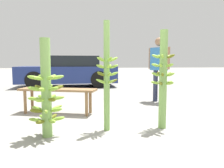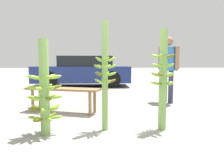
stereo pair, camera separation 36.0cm
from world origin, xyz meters
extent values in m
plane|color=gray|center=(0.00, 0.00, 0.00)|extent=(80.00, 80.00, 0.00)
cylinder|color=#7AA851|center=(-0.94, 0.13, 0.69)|extent=(0.14, 0.14, 1.38)
ellipsoid|color=#84B238|center=(-1.02, 0.26, 0.84)|extent=(0.15, 0.19, 0.09)
ellipsoid|color=#84B238|center=(-1.10, 0.12, 0.84)|extent=(0.19, 0.06, 0.09)
ellipsoid|color=#84B238|center=(-1.01, -0.01, 0.84)|extent=(0.13, 0.19, 0.09)
ellipsoid|color=#84B238|center=(-0.86, -0.01, 0.84)|extent=(0.15, 0.19, 0.09)
ellipsoid|color=#84B238|center=(-0.79, 0.13, 0.84)|extent=(0.19, 0.06, 0.09)
ellipsoid|color=#84B238|center=(-0.87, 0.26, 0.84)|extent=(0.13, 0.19, 0.09)
ellipsoid|color=#84B238|center=(-1.09, 0.08, 0.69)|extent=(0.20, 0.11, 0.09)
ellipsoid|color=#84B238|center=(-0.97, -0.03, 0.69)|extent=(0.09, 0.20, 0.09)
ellipsoid|color=#84B238|center=(-0.83, 0.02, 0.69)|extent=(0.18, 0.16, 0.09)
ellipsoid|color=#5D6216|center=(-0.80, 0.17, 0.69)|extent=(0.20, 0.11, 0.09)
ellipsoid|color=#84B238|center=(-0.91, 0.28, 0.69)|extent=(0.09, 0.20, 0.09)
ellipsoid|color=#5D6216|center=(-1.06, 0.23, 0.69)|extent=(0.18, 0.16, 0.09)
ellipsoid|color=#84B238|center=(-1.00, -0.02, 0.55)|extent=(0.12, 0.19, 0.07)
ellipsoid|color=#5D6216|center=(-0.85, 0.00, 0.55)|extent=(0.15, 0.18, 0.07)
ellipsoid|color=#84B238|center=(-0.79, 0.14, 0.55)|extent=(0.19, 0.07, 0.07)
ellipsoid|color=#84B238|center=(-0.88, 0.27, 0.55)|extent=(0.12, 0.19, 0.07)
ellipsoid|color=#84B238|center=(-1.03, 0.25, 0.55)|extent=(0.15, 0.18, 0.07)
ellipsoid|color=#84B238|center=(-1.10, 0.11, 0.55)|extent=(0.19, 0.07, 0.07)
ellipsoid|color=#84B238|center=(-0.80, 0.06, 0.39)|extent=(0.19, 0.13, 0.10)
ellipsoid|color=#84B238|center=(-0.82, 0.21, 0.39)|extent=(0.18, 0.15, 0.10)
ellipsoid|color=#84B238|center=(-0.96, 0.28, 0.39)|extent=(0.07, 0.19, 0.10)
ellipsoid|color=#84B238|center=(-1.08, 0.19, 0.39)|extent=(0.19, 0.13, 0.10)
ellipsoid|color=#5D6216|center=(-1.07, 0.04, 0.39)|extent=(0.18, 0.15, 0.10)
ellipsoid|color=#84B238|center=(-0.93, -0.03, 0.39)|extent=(0.07, 0.19, 0.10)
ellipsoid|color=#84B238|center=(-0.85, 0.00, 0.25)|extent=(0.15, 0.19, 0.08)
ellipsoid|color=#84B238|center=(-0.79, 0.14, 0.25)|extent=(0.19, 0.06, 0.08)
ellipsoid|color=#5D6216|center=(-0.87, 0.26, 0.25)|extent=(0.13, 0.19, 0.08)
ellipsoid|color=#84B238|center=(-1.03, 0.25, 0.25)|extent=(0.15, 0.19, 0.08)
ellipsoid|color=#84B238|center=(-1.10, 0.11, 0.25)|extent=(0.19, 0.06, 0.08)
ellipsoid|color=#5D6216|center=(-1.01, -0.01, 0.25)|extent=(0.13, 0.19, 0.08)
cylinder|color=#7AA851|center=(-0.07, 0.30, 0.83)|extent=(0.09, 0.09, 1.67)
ellipsoid|color=#84B238|center=(0.03, 0.30, 1.09)|extent=(0.15, 0.04, 0.09)
ellipsoid|color=#84B238|center=(-0.04, 0.40, 1.09)|extent=(0.08, 0.15, 0.09)
ellipsoid|color=#84B238|center=(-0.16, 0.36, 1.09)|extent=(0.14, 0.11, 0.09)
ellipsoid|color=#84B238|center=(-0.16, 0.24, 1.09)|extent=(0.14, 0.12, 0.09)
ellipsoid|color=#84B238|center=(-0.04, 0.20, 1.09)|extent=(0.09, 0.15, 0.09)
ellipsoid|color=#84B238|center=(0.03, 0.28, 0.99)|extent=(0.15, 0.07, 0.08)
ellipsoid|color=#84B238|center=(-0.02, 0.40, 0.99)|extent=(0.11, 0.15, 0.08)
ellipsoid|color=#5D6216|center=(-0.15, 0.38, 0.99)|extent=(0.13, 0.13, 0.08)
ellipsoid|color=#84B238|center=(-0.17, 0.26, 0.99)|extent=(0.15, 0.10, 0.08)
ellipsoid|color=#84B238|center=(-0.06, 0.19, 0.99)|extent=(0.05, 0.15, 0.08)
ellipsoid|color=#84B238|center=(0.04, 0.29, 0.87)|extent=(0.15, 0.05, 0.09)
ellipsoid|color=#84B238|center=(-0.03, 0.40, 0.87)|extent=(0.09, 0.15, 0.09)
ellipsoid|color=#84B238|center=(-0.16, 0.37, 0.87)|extent=(0.14, 0.12, 0.09)
ellipsoid|color=#5D6216|center=(-0.17, 0.24, 0.87)|extent=(0.14, 0.11, 0.09)
ellipsoid|color=#84B238|center=(-0.05, 0.20, 0.87)|extent=(0.07, 0.15, 0.09)
ellipsoid|color=#84B238|center=(-0.17, 0.35, 0.76)|extent=(0.15, 0.10, 0.09)
ellipsoid|color=#84B238|center=(-0.15, 0.22, 0.76)|extent=(0.13, 0.13, 0.09)
ellipsoid|color=#84B238|center=(-0.02, 0.21, 0.76)|extent=(0.10, 0.15, 0.09)
ellipsoid|color=#5D6216|center=(0.03, 0.32, 0.76)|extent=(0.15, 0.06, 0.09)
ellipsoid|color=#84B238|center=(-0.06, 0.41, 0.76)|extent=(0.06, 0.15, 0.09)
cylinder|color=#7AA851|center=(0.82, 0.30, 0.77)|extent=(0.12, 0.12, 1.55)
ellipsoid|color=#5D6216|center=(0.90, 0.21, 1.14)|extent=(0.13, 0.13, 0.09)
ellipsoid|color=#84B238|center=(0.93, 0.35, 1.14)|extent=(0.15, 0.10, 0.09)
ellipsoid|color=#84B238|center=(0.80, 0.42, 1.14)|extent=(0.06, 0.14, 0.09)
ellipsoid|color=#84B238|center=(0.70, 0.32, 1.14)|extent=(0.15, 0.07, 0.09)
ellipsoid|color=#84B238|center=(0.76, 0.19, 1.14)|extent=(0.11, 0.14, 0.09)
ellipsoid|color=#84B238|center=(0.88, 0.19, 1.00)|extent=(0.11, 0.14, 0.08)
ellipsoid|color=#84B238|center=(0.94, 0.32, 1.00)|extent=(0.15, 0.07, 0.08)
ellipsoid|color=#84B238|center=(0.83, 0.42, 1.00)|extent=(0.06, 0.14, 0.08)
ellipsoid|color=#84B238|center=(0.71, 0.34, 1.00)|extent=(0.15, 0.10, 0.08)
ellipsoid|color=#84B238|center=(0.74, 0.21, 1.00)|extent=(0.12, 0.13, 0.08)
ellipsoid|color=#5D6216|center=(0.77, 0.19, 0.86)|extent=(0.10, 0.14, 0.09)
ellipsoid|color=#84B238|center=(0.90, 0.21, 0.86)|extent=(0.13, 0.13, 0.09)
ellipsoid|color=#84B238|center=(0.92, 0.35, 0.86)|extent=(0.14, 0.10, 0.09)
ellipsoid|color=#5D6216|center=(0.80, 0.41, 0.86)|extent=(0.07, 0.15, 0.09)
ellipsoid|color=#84B238|center=(0.70, 0.31, 0.86)|extent=(0.14, 0.06, 0.09)
ellipsoid|color=#84B238|center=(0.70, 0.33, 0.73)|extent=(0.15, 0.08, 0.07)
ellipsoid|color=#5D6216|center=(0.75, 0.20, 0.73)|extent=(0.12, 0.14, 0.07)
ellipsoid|color=#84B238|center=(0.89, 0.20, 0.73)|extent=(0.12, 0.14, 0.07)
ellipsoid|color=#84B238|center=(0.93, 0.33, 0.73)|extent=(0.15, 0.09, 0.07)
ellipsoid|color=#84B238|center=(0.82, 0.42, 0.73)|extent=(0.04, 0.14, 0.07)
cylinder|color=#2D334C|center=(1.63, 2.49, 0.42)|extent=(0.17, 0.17, 0.84)
cylinder|color=#2D334C|center=(1.52, 2.65, 0.42)|extent=(0.17, 0.17, 0.84)
cube|color=#3372B2|center=(1.57, 2.57, 1.14)|extent=(0.41, 0.48, 0.60)
cylinder|color=#936B4C|center=(1.72, 2.34, 1.15)|extent=(0.15, 0.15, 0.57)
cylinder|color=#936B4C|center=(1.42, 2.80, 1.15)|extent=(0.15, 0.15, 0.57)
sphere|color=#936B4C|center=(1.57, 2.57, 1.59)|extent=(0.23, 0.23, 0.23)
cube|color=olive|center=(-0.94, 1.55, 0.49)|extent=(1.63, 0.84, 0.04)
cylinder|color=olive|center=(-1.52, 1.88, 0.24)|extent=(0.06, 0.06, 0.47)
cylinder|color=olive|center=(-0.28, 1.48, 0.24)|extent=(0.06, 0.06, 0.47)
cylinder|color=olive|center=(-1.60, 1.63, 0.24)|extent=(0.06, 0.06, 0.47)
cylinder|color=olive|center=(-0.36, 1.23, 0.24)|extent=(0.06, 0.06, 0.47)
cube|color=navy|center=(-1.04, 6.72, 0.54)|extent=(4.15, 1.85, 0.69)
cube|color=black|center=(-0.87, 6.73, 1.10)|extent=(2.30, 1.68, 0.44)
cylinder|color=black|center=(-2.30, 5.89, 0.35)|extent=(0.70, 0.21, 0.70)
cylinder|color=black|center=(-2.33, 7.51, 0.35)|extent=(0.70, 0.21, 0.70)
cylinder|color=black|center=(0.25, 5.94, 0.35)|extent=(0.70, 0.21, 0.70)
cylinder|color=black|center=(0.23, 7.55, 0.35)|extent=(0.70, 0.21, 0.70)
camera|label=1|loc=(-0.45, -2.98, 1.05)|focal=35.00mm
camera|label=2|loc=(-0.09, -3.01, 1.05)|focal=35.00mm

